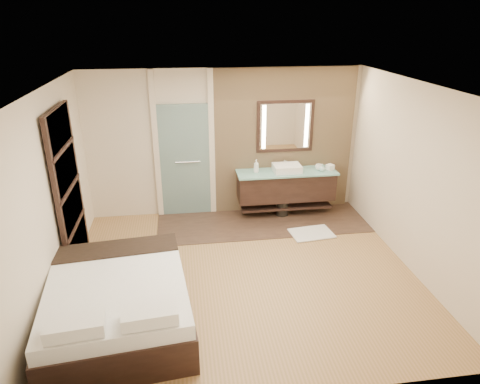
{
  "coord_description": "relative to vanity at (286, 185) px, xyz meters",
  "views": [
    {
      "loc": [
        -0.8,
        -5.32,
        3.54
      ],
      "look_at": [
        0.04,
        0.6,
        1.05
      ],
      "focal_mm": 32.0,
      "sensor_mm": 36.0,
      "label": 1
    }
  ],
  "objects": [
    {
      "name": "floor",
      "position": [
        -1.1,
        -1.92,
        -0.58
      ],
      "size": [
        5.0,
        5.0,
        0.0
      ],
      "primitive_type": "plane",
      "color": "olive",
      "rests_on": "ground"
    },
    {
      "name": "tile_strip",
      "position": [
        -0.5,
        -0.32,
        -0.57
      ],
      "size": [
        3.8,
        1.3,
        0.01
      ],
      "primitive_type": "cube",
      "color": "#33221C",
      "rests_on": "floor"
    },
    {
      "name": "stone_wall",
      "position": [
        0.0,
        0.29,
        0.77
      ],
      "size": [
        2.6,
        0.08,
        2.7
      ],
      "primitive_type": "cube",
      "color": "tan",
      "rests_on": "floor"
    },
    {
      "name": "vanity",
      "position": [
        0.0,
        0.0,
        0.0
      ],
      "size": [
        1.85,
        0.55,
        0.88
      ],
      "color": "black",
      "rests_on": "stone_wall"
    },
    {
      "name": "mirror_unit",
      "position": [
        0.0,
        0.24,
        1.07
      ],
      "size": [
        1.06,
        0.04,
        0.96
      ],
      "color": "black",
      "rests_on": "stone_wall"
    },
    {
      "name": "frosted_door",
      "position": [
        -1.85,
        0.28,
        0.56
      ],
      "size": [
        1.1,
        0.12,
        2.7
      ],
      "color": "#A1CCC9",
      "rests_on": "floor"
    },
    {
      "name": "shoji_partition",
      "position": [
        -3.53,
        -1.32,
        0.63
      ],
      "size": [
        0.06,
        1.2,
        2.4
      ],
      "color": "black",
      "rests_on": "floor"
    },
    {
      "name": "bed",
      "position": [
        -2.75,
        -2.84,
        -0.25
      ],
      "size": [
        1.84,
        2.21,
        0.79
      ],
      "rotation": [
        0.0,
        0.0,
        0.1
      ],
      "color": "black",
      "rests_on": "floor"
    },
    {
      "name": "bath_mat",
      "position": [
        0.26,
        -0.88,
        -0.56
      ],
      "size": [
        0.77,
        0.58,
        0.02
      ],
      "primitive_type": "cube",
      "rotation": [
        0.0,
        0.0,
        0.11
      ],
      "color": "silver",
      "rests_on": "floor"
    },
    {
      "name": "waste_bin",
      "position": [
        -0.07,
        -0.07,
        -0.44
      ],
      "size": [
        0.24,
        0.24,
        0.28
      ],
      "primitive_type": "cylinder",
      "rotation": [
        0.0,
        0.0,
        0.05
      ],
      "color": "black",
      "rests_on": "floor"
    },
    {
      "name": "tissue_box",
      "position": [
        0.82,
        -0.03,
        0.33
      ],
      "size": [
        0.16,
        0.16,
        0.1
      ],
      "primitive_type": "cube",
      "rotation": [
        0.0,
        0.0,
        0.41
      ],
      "color": "white",
      "rests_on": "vanity"
    },
    {
      "name": "soap_bottle_a",
      "position": [
        -0.57,
        0.02,
        0.41
      ],
      "size": [
        0.13,
        0.13,
        0.25
      ],
      "primitive_type": "imported",
      "rotation": [
        0.0,
        0.0,
        -0.43
      ],
      "color": "white",
      "rests_on": "vanity"
    },
    {
      "name": "soap_bottle_b",
      "position": [
        -0.56,
        0.03,
        0.37
      ],
      "size": [
        0.09,
        0.09,
        0.16
      ],
      "primitive_type": "imported",
      "rotation": [
        0.0,
        0.0,
        -0.23
      ],
      "color": "#B2B2B2",
      "rests_on": "vanity"
    },
    {
      "name": "soap_bottle_c",
      "position": [
        0.65,
        -0.09,
        0.35
      ],
      "size": [
        0.11,
        0.11,
        0.14
      ],
      "primitive_type": "imported",
      "rotation": [
        0.0,
        0.0,
        0.03
      ],
      "color": "silver",
      "rests_on": "vanity"
    },
    {
      "name": "cup",
      "position": [
        0.61,
        -0.0,
        0.34
      ],
      "size": [
        0.15,
        0.15,
        0.1
      ],
      "primitive_type": "imported",
      "rotation": [
        0.0,
        0.0,
        0.18
      ],
      "color": "white",
      "rests_on": "vanity"
    }
  ]
}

